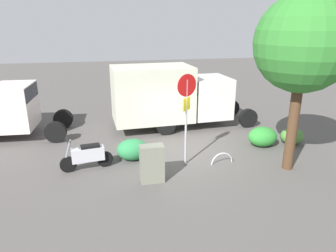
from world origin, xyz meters
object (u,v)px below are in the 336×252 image
(stop_sign, at_px, (186,106))
(street_tree, at_px, (304,44))
(box_truck_near, at_px, (172,94))
(motorcycle, at_px, (88,155))
(bike_rack_hoop, at_px, (222,163))
(utility_cabinet, at_px, (152,164))

(stop_sign, distance_m, street_tree, 4.13)
(box_truck_near, relative_size, motorcycle, 3.82)
(stop_sign, bearing_deg, box_truck_near, -94.96)
(motorcycle, distance_m, street_tree, 7.89)
(stop_sign, relative_size, bike_rack_hoop, 3.84)
(box_truck_near, height_order, bike_rack_hoop, box_truck_near)
(street_tree, xyz_separation_m, utility_cabinet, (4.79, 0.00, -3.61))
(stop_sign, distance_m, bike_rack_hoop, 2.55)
(motorcycle, distance_m, utility_cabinet, 2.43)
(stop_sign, bearing_deg, bike_rack_hoop, 170.71)
(motorcycle, distance_m, stop_sign, 3.80)
(box_truck_near, xyz_separation_m, utility_cabinet, (1.72, 5.16, -1.00))
(motorcycle, bearing_deg, street_tree, 160.20)
(street_tree, bearing_deg, stop_sign, -16.36)
(stop_sign, height_order, utility_cabinet, stop_sign)
(box_truck_near, xyz_separation_m, stop_sign, (0.36, 4.14, 0.56))
(utility_cabinet, xyz_separation_m, bike_rack_hoop, (-2.67, -0.80, -0.62))
(box_truck_near, relative_size, stop_sign, 2.11)
(utility_cabinet, relative_size, bike_rack_hoop, 1.45)
(stop_sign, xyz_separation_m, street_tree, (-3.44, 1.01, 2.05))
(motorcycle, xyz_separation_m, stop_sign, (-3.41, 0.28, 1.66))
(motorcycle, bearing_deg, bike_rack_hoop, 164.90)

